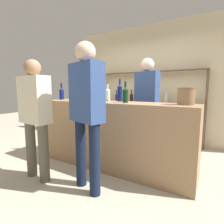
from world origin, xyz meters
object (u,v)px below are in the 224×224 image
at_px(counter_bottle_0, 108,94).
at_px(customer_center, 86,106).
at_px(ice_bucket, 186,96).
at_px(counter_bottle_3, 120,93).
at_px(server_behind_counter, 147,99).
at_px(customer_left, 35,111).
at_px(counter_bottle_4, 62,93).
at_px(counter_bottle_2, 125,94).
at_px(counter_bottle_1, 77,93).

relative_size(counter_bottle_0, customer_center, 0.17).
bearing_deg(ice_bucket, counter_bottle_3, 173.29).
bearing_deg(counter_bottle_0, server_behind_counter, 50.23).
bearing_deg(counter_bottle_3, customer_left, -126.77).
distance_m(counter_bottle_0, counter_bottle_4, 0.98).
height_order(counter_bottle_4, customer_left, customer_left).
bearing_deg(counter_bottle_4, ice_bucket, -0.01).
xyz_separation_m(counter_bottle_2, customer_left, (-0.97, -0.83, -0.23)).
relative_size(counter_bottle_4, customer_center, 0.18).
xyz_separation_m(counter_bottle_3, counter_bottle_4, (-1.21, -0.12, -0.02)).
distance_m(counter_bottle_2, customer_center, 0.73).
height_order(counter_bottle_1, counter_bottle_4, counter_bottle_1).
relative_size(counter_bottle_0, ice_bucket, 1.35).
bearing_deg(counter_bottle_3, counter_bottle_1, -163.76).
bearing_deg(ice_bucket, counter_bottle_0, 174.51).
xyz_separation_m(counter_bottle_2, ice_bucket, (0.83, 0.08, -0.01)).
relative_size(server_behind_counter, customer_center, 1.01).
height_order(counter_bottle_0, counter_bottle_1, counter_bottle_1).
xyz_separation_m(customer_left, server_behind_counter, (1.02, 1.62, 0.13)).
height_order(counter_bottle_2, customer_left, customer_left).
height_order(ice_bucket, server_behind_counter, server_behind_counter).
relative_size(counter_bottle_1, ice_bucket, 1.48).
bearing_deg(server_behind_counter, counter_bottle_3, -12.49).
distance_m(ice_bucket, customer_center, 1.27).
bearing_deg(customer_left, counter_bottle_1, 1.86).
relative_size(counter_bottle_0, customer_left, 0.18).
xyz_separation_m(counter_bottle_0, customer_left, (-0.54, -1.03, -0.22)).
distance_m(counter_bottle_2, customer_left, 1.30).
bearing_deg(counter_bottle_2, counter_bottle_0, 155.18).
relative_size(counter_bottle_0, counter_bottle_2, 0.97).
xyz_separation_m(counter_bottle_0, counter_bottle_4, (-0.97, -0.12, 0.00)).
height_order(counter_bottle_3, customer_left, customer_left).
bearing_deg(counter_bottle_3, counter_bottle_4, -174.28).
relative_size(ice_bucket, server_behind_counter, 0.12).
relative_size(customer_left, customer_center, 0.92).
bearing_deg(counter_bottle_1, customer_left, -92.41).
bearing_deg(customer_center, customer_left, 116.74).
bearing_deg(customer_left, counter_bottle_2, -45.25).
bearing_deg(ice_bucket, customer_center, -142.40).
height_order(counter_bottle_0, ice_bucket, counter_bottle_0).
xyz_separation_m(counter_bottle_1, ice_bucket, (1.77, 0.09, -0.02)).
relative_size(counter_bottle_2, server_behind_counter, 0.17).
bearing_deg(counter_bottle_0, counter_bottle_4, -172.89).
bearing_deg(server_behind_counter, ice_bucket, 58.48).
relative_size(counter_bottle_0, counter_bottle_1, 0.91).
xyz_separation_m(counter_bottle_3, server_behind_counter, (0.25, 0.59, -0.12)).
height_order(ice_bucket, customer_center, customer_center).
xyz_separation_m(counter_bottle_2, customer_center, (-0.18, -0.69, -0.12)).
bearing_deg(counter_bottle_2, ice_bucket, 5.53).
distance_m(counter_bottle_4, ice_bucket, 2.24).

